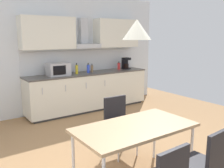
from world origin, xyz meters
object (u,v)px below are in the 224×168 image
bottle_brown (92,69)px  chair_near_right (208,160)px  bottle_blue (88,69)px  bottle_red (119,66)px  microwave (58,69)px  bottle_yellow (77,69)px  pendant_lamp (137,30)px  coffee_maker (126,63)px  dining_table (135,130)px  chair_far_right (118,119)px

bottle_brown → chair_near_right: 3.92m
bottle_blue → bottle_red: 0.95m
microwave → bottle_brown: bearing=-0.5°
bottle_yellow → pendant_lamp: (-0.78, -3.02, 0.83)m
microwave → coffee_maker: bearing=0.8°
bottle_blue → chair_near_right: 3.89m
pendant_lamp → coffee_maker: bearing=53.7°
bottle_red → bottle_yellow: size_ratio=0.81×
bottle_blue → dining_table: (-1.09, -3.02, -0.32)m
pendant_lamp → dining_table: bearing=180.0°
bottle_yellow → bottle_red: bearing=2.8°
bottle_brown → pendant_lamp: 3.37m
dining_table → chair_near_right: 0.85m
microwave → chair_near_right: microwave is taller
bottle_red → bottle_yellow: (-1.26, -0.06, 0.02)m
pendant_lamp → bottle_yellow: bearing=75.4°
bottle_brown → bottle_blue: 0.11m
bottle_blue → pendant_lamp: pendant_lamp is taller
coffee_maker → bottle_brown: (-1.06, -0.03, -0.06)m
coffee_maker → bottle_blue: (-1.16, -0.04, -0.05)m
bottle_brown → bottle_yellow: bottle_yellow is taller
bottle_brown → bottle_blue: (-0.11, -0.01, 0.01)m
coffee_maker → bottle_red: size_ratio=1.46×
microwave → bottle_yellow: bearing=-2.4°
bottle_red → bottle_yellow: bottle_yellow is taller
microwave → chair_near_right: size_ratio=0.55×
microwave → chair_far_right: microwave is taller
pendant_lamp → bottle_brown: bearing=68.4°
bottle_brown → chair_near_right: bearing=-102.9°
bottle_brown → dining_table: size_ratio=0.15×
microwave → bottle_red: size_ratio=2.34×
microwave → pendant_lamp: pendant_lamp is taller
chair_near_right → bottle_blue: bearing=78.6°
bottle_brown → bottle_red: size_ratio=1.01×
bottle_red → chair_near_right: bearing=-114.1°
dining_table → coffee_maker: bearing=53.7°
bottle_brown → chair_near_right: size_ratio=0.24×
coffee_maker → bottle_yellow: 1.47m
bottle_red → bottle_blue: bearing=-176.4°
coffee_maker → bottle_yellow: bearing=-178.2°
microwave → bottle_blue: 0.76m
microwave → dining_table: (-0.34, -3.04, -0.36)m
microwave → coffee_maker: size_ratio=1.60×
bottle_red → pendant_lamp: (-2.05, -3.08, 0.85)m
bottle_yellow → pendant_lamp: 3.23m
bottle_yellow → chair_far_right: size_ratio=0.29×
bottle_blue → bottle_yellow: (-0.31, -0.00, 0.01)m
chair_far_right → pendant_lamp: bearing=-113.0°
dining_table → chair_far_right: bearing=67.0°
coffee_maker → chair_far_right: bearing=-130.0°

